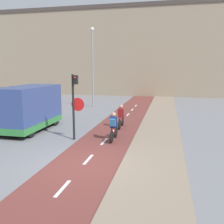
{
  "coord_description": "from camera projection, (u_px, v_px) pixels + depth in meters",
  "views": [
    {
      "loc": [
        2.98,
        -8.5,
        3.58
      ],
      "look_at": [
        0.0,
        4.82,
        1.2
      ],
      "focal_mm": 40.0,
      "sensor_mm": 36.0,
      "label": 1
    }
  ],
  "objects": [
    {
      "name": "ground_plane",
      "position": [
        84.0,
        165.0,
        9.43
      ],
      "size": [
        120.0,
        120.0,
        0.0
      ],
      "primitive_type": "plane",
      "color": "gray"
    },
    {
      "name": "bike_lane",
      "position": [
        84.0,
        164.0,
        9.43
      ],
      "size": [
        2.69,
        60.0,
        0.02
      ],
      "color": "brown",
      "rests_on": "ground_plane"
    },
    {
      "name": "sidewalk_strip",
      "position": [
        152.0,
        170.0,
        8.88
      ],
      "size": [
        2.4,
        60.0,
        0.05
      ],
      "color": "gray",
      "rests_on": "ground_plane"
    },
    {
      "name": "building_row_background",
      "position": [
        147.0,
        52.0,
        33.93
      ],
      "size": [
        60.0,
        5.2,
        11.68
      ],
      "color": "gray",
      "rests_on": "ground_plane"
    },
    {
      "name": "traffic_light_pole",
      "position": [
        75.0,
        100.0,
        12.4
      ],
      "size": [
        0.67,
        0.25,
        3.31
      ],
      "color": "black",
      "rests_on": "ground_plane"
    },
    {
      "name": "street_lamp_far",
      "position": [
        93.0,
        60.0,
        22.96
      ],
      "size": [
        0.36,
        0.36,
        7.28
      ],
      "color": "gray",
      "rests_on": "ground_plane"
    },
    {
      "name": "cyclist_near",
      "position": [
        114.0,
        127.0,
        12.47
      ],
      "size": [
        0.46,
        1.64,
        1.44
      ],
      "color": "black",
      "rests_on": "ground_plane"
    },
    {
      "name": "cyclist_far",
      "position": [
        121.0,
        117.0,
        15.19
      ],
      "size": [
        0.46,
        1.63,
        1.43
      ],
      "color": "black",
      "rests_on": "ground_plane"
    },
    {
      "name": "van",
      "position": [
        29.0,
        109.0,
        14.53
      ],
      "size": [
        2.04,
        4.53,
        2.58
      ],
      "color": "#334784",
      "rests_on": "ground_plane"
    }
  ]
}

